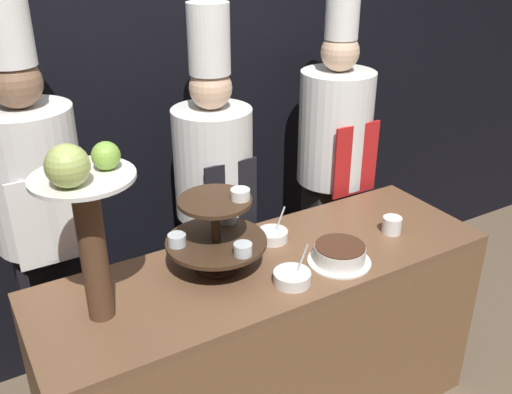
# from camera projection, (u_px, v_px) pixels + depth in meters

# --- Properties ---
(wall_back) EXTENTS (10.00, 0.06, 2.80)m
(wall_back) POSITION_uv_depth(u_px,v_px,m) (171.00, 82.00, 2.77)
(wall_back) COLOR black
(wall_back) RESTS_ON ground_plane
(buffet_counter) EXTENTS (1.89, 0.61, 0.87)m
(buffet_counter) POSITION_uv_depth(u_px,v_px,m) (268.00, 347.00, 2.48)
(buffet_counter) COLOR brown
(buffet_counter) RESTS_ON ground_plane
(tiered_stand) EXTENTS (0.40, 0.40, 0.34)m
(tiered_stand) POSITION_uv_depth(u_px,v_px,m) (217.00, 232.00, 2.19)
(tiered_stand) COLOR #3D2819
(tiered_stand) RESTS_ON buffet_counter
(fruit_pedestal) EXTENTS (0.33, 0.33, 0.66)m
(fruit_pedestal) POSITION_uv_depth(u_px,v_px,m) (85.00, 207.00, 1.79)
(fruit_pedestal) COLOR brown
(fruit_pedestal) RESTS_ON buffet_counter
(cake_round) EXTENTS (0.26, 0.26, 0.08)m
(cake_round) POSITION_uv_depth(u_px,v_px,m) (340.00, 254.00, 2.28)
(cake_round) COLOR white
(cake_round) RESTS_ON buffet_counter
(cup_white) EXTENTS (0.08, 0.08, 0.07)m
(cup_white) POSITION_uv_depth(u_px,v_px,m) (392.00, 225.00, 2.50)
(cup_white) COLOR white
(cup_white) RESTS_ON buffet_counter
(serving_bowl_near) EXTENTS (0.14, 0.14, 0.15)m
(serving_bowl_near) POSITION_uv_depth(u_px,v_px,m) (293.00, 277.00, 2.15)
(serving_bowl_near) COLOR white
(serving_bowl_near) RESTS_ON buffet_counter
(serving_bowl_far) EXTENTS (0.13, 0.13, 0.15)m
(serving_bowl_far) POSITION_uv_depth(u_px,v_px,m) (273.00, 235.00, 2.44)
(serving_bowl_far) COLOR white
(serving_bowl_far) RESTS_ON buffet_counter
(chef_left) EXTENTS (0.37, 0.37, 1.94)m
(chef_left) POSITION_uv_depth(u_px,v_px,m) (40.00, 213.00, 2.30)
(chef_left) COLOR black
(chef_left) RESTS_ON ground_plane
(chef_center_left) EXTENTS (0.37, 0.37, 1.81)m
(chef_center_left) POSITION_uv_depth(u_px,v_px,m) (214.00, 188.00, 2.69)
(chef_center_left) COLOR black
(chef_center_left) RESTS_ON ground_plane
(chef_center_right) EXTENTS (0.38, 0.38, 1.83)m
(chef_center_right) POSITION_uv_depth(u_px,v_px,m) (334.00, 156.00, 3.00)
(chef_center_right) COLOR #38332D
(chef_center_right) RESTS_ON ground_plane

